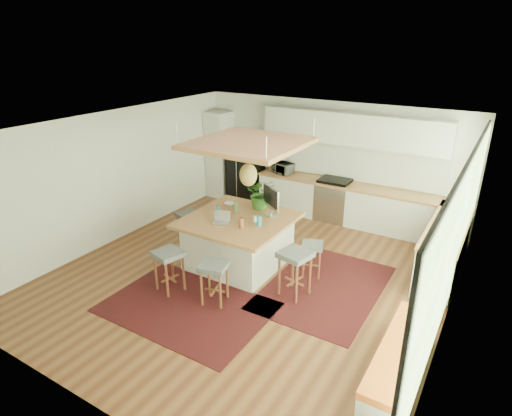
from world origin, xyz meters
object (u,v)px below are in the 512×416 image
Objects in this scene: stool_right_front at (295,276)px; island_plant at (261,197)px; stool_right_back at (312,257)px; monitor at (271,202)px; island at (239,241)px; stool_near_right at (214,283)px; laptop at (221,217)px; microwave at (283,167)px; fridge at (245,167)px; stool_left_side at (189,229)px; stool_near_left at (170,272)px.

stool_right_front is 1.87m from island_plant.
monitor reaches higher than stool_right_back.
stool_right_back is 1.54m from island_plant.
island_plant is at bearing 82.07° from island.
monitor is (0.06, 1.72, 0.83)m from stool_near_right.
island reaches higher than stool_near_right.
laptop is 1.03m from island_plant.
stool_right_front is 1.30× the size of monitor.
island is at bearing 163.14° from stool_right_front.
island_plant reaches higher than stool_near_right.
fridge is at bearing -164.94° from microwave.
island is 0.97m from island_plant.
island_plant reaches higher than stool_right_front.
stool_left_side is 1.96m from monitor.
stool_right_back is 1.02× the size of monitor.
fridge is 2.66× the size of monitor.
fridge is at bearing 116.30° from stool_near_right.
fridge reaches higher than microwave.
stool_right_front is at bearing 40.64° from stool_near_right.
stool_right_front is (3.08, -3.32, -0.57)m from fridge.
stool_left_side is at bearing -176.11° from stool_right_back.
stool_right_back is (3.05, -2.58, -0.57)m from fridge.
island is at bearing -100.18° from monitor.
island_plant is at bearing -41.50° from fridge.
monitor reaches higher than laptop.
stool_right_back is (1.36, 0.32, -0.11)m from island.
stool_right_back is (1.84, 1.71, 0.00)m from stool_near_left.
stool_near_left is 1.18× the size of stool_right_back.
microwave reaches higher than stool_near_left.
stool_near_right is 1.88m from stool_right_back.
microwave is at bearing 147.76° from monitor.
stool_near_right is at bearing -57.38° from monitor.
microwave reaches higher than stool_right_back.
laptop is 0.51× the size of island_plant.
stool_near_right is 1.15× the size of monitor.
stool_right_front is at bearing -7.52° from monitor.
stool_near_right is at bearing 6.93° from stool_near_left.
fridge reaches higher than stool_right_back.
stool_right_front is at bearing -39.80° from island_plant.
fridge is 2.70× the size of island_plant.
island is at bearing -166.85° from stool_right_back.
microwave is (-1.99, 3.33, 0.73)m from stool_right_front.
laptop is at bearing 177.13° from stool_right_front.
fridge is 2.31× the size of stool_left_side.
fridge is 0.89× the size of island.
stool_right_back is at bearing 27.26° from monitor.
stool_near_right is 1.13× the size of stool_right_back.
microwave is at bearing 107.34° from island_plant.
stool_right_back is at bearing 13.15° from island.
stool_right_front is 0.74m from stool_right_back.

